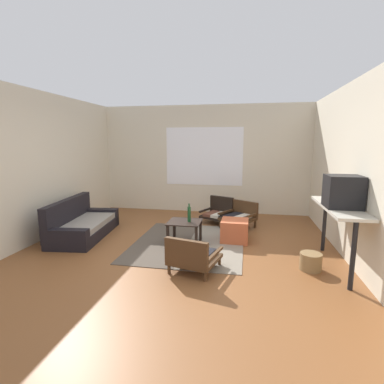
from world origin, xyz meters
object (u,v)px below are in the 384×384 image
object	(u,v)px
console_shelf	(339,213)
ottoman_orange	(235,231)
coffee_table	(185,226)
clay_vase	(335,195)
couch	(82,225)
armchair_striped_foreground	(193,256)
wicker_basket	(311,262)
crt_television	(343,192)
armchair_corner	(240,215)
glass_bottle	(189,214)
armchair_by_window	(218,212)

from	to	relation	value
console_shelf	ottoman_orange	bearing A→B (deg)	149.42
coffee_table	clay_vase	xyz separation A→B (m)	(2.33, -0.27, 0.68)
couch	armchair_striped_foreground	distance (m)	2.64
wicker_basket	crt_television	bearing A→B (deg)	8.76
console_shelf	coffee_table	bearing A→B (deg)	167.28
couch	clay_vase	bearing A→B (deg)	-4.77
armchair_striped_foreground	armchair_corner	distance (m)	2.41
armchair_striped_foreground	glass_bottle	distance (m)	1.14
ottoman_orange	crt_television	xyz separation A→B (m)	(1.47, -0.98, 0.93)
crt_television	couch	bearing A→B (deg)	170.49
armchair_striped_foreground	wicker_basket	distance (m)	1.67
armchair_corner	glass_bottle	xyz separation A→B (m)	(-0.84, -1.29, 0.30)
armchair_by_window	ottoman_orange	distance (m)	1.30
couch	ottoman_orange	bearing A→B (deg)	4.94
armchair_by_window	crt_television	distance (m)	3.04
armchair_by_window	glass_bottle	bearing A→B (deg)	-102.63
console_shelf	armchair_striped_foreground	bearing A→B (deg)	-165.12
clay_vase	glass_bottle	size ratio (longest dim) A/B	0.99
armchair_striped_foreground	clay_vase	xyz separation A→B (m)	(1.99, 0.78, 0.79)
armchair_corner	crt_television	distance (m)	2.54
crt_television	glass_bottle	world-z (taller)	crt_television
coffee_table	armchair_corner	world-z (taller)	armchair_corner
armchair_by_window	clay_vase	distance (m)	2.76
couch	console_shelf	distance (m)	4.45
couch	armchair_striped_foreground	size ratio (longest dim) A/B	2.31
armchair_striped_foreground	armchair_corner	size ratio (longest dim) A/B	0.91
armchair_corner	ottoman_orange	bearing A→B (deg)	-94.02
console_shelf	wicker_basket	size ratio (longest dim) A/B	4.92
crt_television	wicker_basket	world-z (taller)	crt_television
clay_vase	ottoman_orange	bearing A→B (deg)	157.33
armchair_by_window	ottoman_orange	size ratio (longest dim) A/B	1.57
crt_television	armchair_by_window	bearing A→B (deg)	130.55
crt_television	glass_bottle	size ratio (longest dim) A/B	1.39
wicker_basket	armchair_by_window	bearing A→B (deg)	124.09
glass_bottle	couch	bearing A→B (deg)	177.52
console_shelf	armchair_by_window	bearing A→B (deg)	132.07
armchair_striped_foreground	clay_vase	distance (m)	2.28
crt_television	glass_bottle	xyz separation A→B (m)	(-2.24, 0.64, -0.57)
coffee_table	armchair_striped_foreground	world-z (taller)	armchair_striped_foreground
couch	coffee_table	world-z (taller)	couch
couch	armchair_by_window	distance (m)	2.88
glass_bottle	armchair_striped_foreground	bearing A→B (deg)	-76.21
glass_bottle	armchair_corner	bearing A→B (deg)	56.80
crt_television	clay_vase	size ratio (longest dim) A/B	1.40
glass_bottle	armchair_by_window	bearing A→B (deg)	77.37
console_shelf	crt_television	xyz separation A→B (m)	(-0.00, -0.11, 0.33)
ottoman_orange	glass_bottle	bearing A→B (deg)	-156.23
ottoman_orange	wicker_basket	xyz separation A→B (m)	(1.11, -1.04, -0.08)
ottoman_orange	glass_bottle	size ratio (longest dim) A/B	1.51
armchair_striped_foreground	ottoman_orange	xyz separation A→B (m)	(0.52, 1.40, -0.03)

